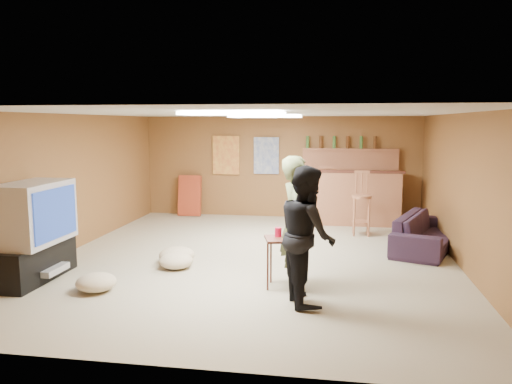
# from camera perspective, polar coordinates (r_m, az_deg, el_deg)

# --- Properties ---
(ground) EXTENTS (7.00, 7.00, 0.00)m
(ground) POSITION_cam_1_polar(r_m,az_deg,el_deg) (7.70, -0.24, -7.59)
(ground) COLOR tan
(ground) RESTS_ON ground
(ceiling) EXTENTS (6.00, 7.00, 0.02)m
(ceiling) POSITION_cam_1_polar(r_m,az_deg,el_deg) (7.42, -0.25, 9.00)
(ceiling) COLOR silver
(ceiling) RESTS_ON ground
(wall_back) EXTENTS (6.00, 0.02, 2.20)m
(wall_back) POSITION_cam_1_polar(r_m,az_deg,el_deg) (10.93, 2.77, 2.86)
(wall_back) COLOR brown
(wall_back) RESTS_ON ground
(wall_front) EXTENTS (6.00, 0.02, 2.20)m
(wall_front) POSITION_cam_1_polar(r_m,az_deg,el_deg) (4.12, -8.30, -5.60)
(wall_front) COLOR brown
(wall_front) RESTS_ON ground
(wall_left) EXTENTS (0.02, 7.00, 2.20)m
(wall_left) POSITION_cam_1_polar(r_m,az_deg,el_deg) (8.51, -20.61, 0.93)
(wall_left) COLOR brown
(wall_left) RESTS_ON ground
(wall_right) EXTENTS (0.02, 7.00, 2.20)m
(wall_right) POSITION_cam_1_polar(r_m,az_deg,el_deg) (7.60, 22.68, 0.05)
(wall_right) COLOR brown
(wall_right) RESTS_ON ground
(tv_stand) EXTENTS (0.55, 1.30, 0.50)m
(tv_stand) POSITION_cam_1_polar(r_m,az_deg,el_deg) (7.26, -24.25, -7.23)
(tv_stand) COLOR black
(tv_stand) RESTS_ON ground
(dvd_box) EXTENTS (0.35, 0.50, 0.08)m
(dvd_box) POSITION_cam_1_polar(r_m,az_deg,el_deg) (7.17, -22.72, -8.16)
(dvd_box) COLOR #B2B2B7
(dvd_box) RESTS_ON tv_stand
(tv_body) EXTENTS (0.60, 1.10, 0.80)m
(tv_body) POSITION_cam_1_polar(r_m,az_deg,el_deg) (7.09, -24.07, -2.19)
(tv_body) COLOR #B2B2B7
(tv_body) RESTS_ON tv_stand
(tv_screen) EXTENTS (0.02, 0.95, 0.65)m
(tv_screen) POSITION_cam_1_polar(r_m,az_deg,el_deg) (6.92, -21.92, -2.30)
(tv_screen) COLOR navy
(tv_screen) RESTS_ON tv_body
(bar_counter) EXTENTS (2.00, 0.60, 1.10)m
(bar_counter) POSITION_cam_1_polar(r_m,az_deg,el_deg) (10.39, 10.66, -0.59)
(bar_counter) COLOR #945536
(bar_counter) RESTS_ON ground
(bar_lip) EXTENTS (2.10, 0.12, 0.05)m
(bar_lip) POSITION_cam_1_polar(r_m,az_deg,el_deg) (10.07, 10.77, 2.30)
(bar_lip) COLOR #411D15
(bar_lip) RESTS_ON bar_counter
(bar_shelf) EXTENTS (2.00, 0.18, 0.05)m
(bar_shelf) POSITION_cam_1_polar(r_m,az_deg,el_deg) (10.74, 10.73, 4.78)
(bar_shelf) COLOR #945536
(bar_shelf) RESTS_ON bar_backing
(bar_backing) EXTENTS (2.00, 0.14, 0.60)m
(bar_backing) POSITION_cam_1_polar(r_m,az_deg,el_deg) (10.78, 10.69, 3.20)
(bar_backing) COLOR #945536
(bar_backing) RESTS_ON bar_counter
(poster_left) EXTENTS (0.60, 0.03, 0.85)m
(poster_left) POSITION_cam_1_polar(r_m,az_deg,el_deg) (11.07, -3.44, 4.22)
(poster_left) COLOR #BF3F26
(poster_left) RESTS_ON wall_back
(poster_right) EXTENTS (0.55, 0.03, 0.80)m
(poster_right) POSITION_cam_1_polar(r_m,az_deg,el_deg) (10.91, 1.19, 4.18)
(poster_right) COLOR #334C99
(poster_right) RESTS_ON wall_back
(folding_chair_stack) EXTENTS (0.50, 0.26, 0.91)m
(folding_chair_stack) POSITION_cam_1_polar(r_m,az_deg,el_deg) (11.22, -7.57, -0.41)
(folding_chair_stack) COLOR #AB3A1F
(folding_chair_stack) RESTS_ON ground
(ceiling_panel_front) EXTENTS (1.20, 0.60, 0.04)m
(ceiling_panel_front) POSITION_cam_1_polar(r_m,az_deg,el_deg) (5.95, -2.65, 8.98)
(ceiling_panel_front) COLOR white
(ceiling_panel_front) RESTS_ON ceiling
(ceiling_panel_back) EXTENTS (1.20, 0.60, 0.04)m
(ceiling_panel_back) POSITION_cam_1_polar(r_m,az_deg,el_deg) (8.61, 1.08, 8.65)
(ceiling_panel_back) COLOR white
(ceiling_panel_back) RESTS_ON ceiling
(person_olive) EXTENTS (0.50, 0.67, 1.66)m
(person_olive) POSITION_cam_1_polar(r_m,az_deg,el_deg) (6.21, 4.64, -3.52)
(person_olive) COLOR #4B5330
(person_olive) RESTS_ON ground
(person_black) EXTENTS (0.81, 0.92, 1.59)m
(person_black) POSITION_cam_1_polar(r_m,az_deg,el_deg) (5.72, 5.85, -4.89)
(person_black) COLOR black
(person_black) RESTS_ON ground
(sofa) EXTENTS (1.40, 2.09, 0.57)m
(sofa) POSITION_cam_1_polar(r_m,az_deg,el_deg) (8.64, 18.92, -4.37)
(sofa) COLOR black
(sofa) RESTS_ON ground
(tray_table) EXTENTS (0.58, 0.51, 0.64)m
(tray_table) POSITION_cam_1_polar(r_m,az_deg,el_deg) (6.33, 3.35, -8.05)
(tray_table) COLOR #411D15
(tray_table) RESTS_ON ground
(cup_red_near) EXTENTS (0.11, 0.11, 0.12)m
(cup_red_near) POSITION_cam_1_polar(r_m,az_deg,el_deg) (6.29, 2.55, -4.60)
(cup_red_near) COLOR red
(cup_red_near) RESTS_ON tray_table
(cup_red_far) EXTENTS (0.09, 0.09, 0.11)m
(cup_red_far) POSITION_cam_1_polar(r_m,az_deg,el_deg) (6.17, 3.92, -4.90)
(cup_red_far) COLOR red
(cup_red_far) RESTS_ON tray_table
(cup_blue) EXTENTS (0.08, 0.08, 0.11)m
(cup_blue) POSITION_cam_1_polar(r_m,az_deg,el_deg) (6.31, 4.65, -4.62)
(cup_blue) COLOR navy
(cup_blue) RESTS_ON tray_table
(bar_stool_left) EXTENTS (0.51, 0.51, 1.32)m
(bar_stool_left) POSITION_cam_1_polar(r_m,az_deg,el_deg) (10.25, 7.92, -0.03)
(bar_stool_left) COLOR #945536
(bar_stool_left) RESTS_ON ground
(bar_stool_right) EXTENTS (0.42, 0.42, 1.31)m
(bar_stool_right) POSITION_cam_1_polar(r_m,az_deg,el_deg) (9.35, 11.99, -0.90)
(bar_stool_right) COLOR #945536
(bar_stool_right) RESTS_ON ground
(cushion_near_tv) EXTENTS (0.69, 0.69, 0.24)m
(cushion_near_tv) POSITION_cam_1_polar(r_m,az_deg,el_deg) (7.53, -9.04, -7.13)
(cushion_near_tv) COLOR tan
(cushion_near_tv) RESTS_ON ground
(cushion_mid) EXTENTS (0.53, 0.53, 0.22)m
(cushion_mid) POSITION_cam_1_polar(r_m,az_deg,el_deg) (7.26, -9.12, -7.77)
(cushion_mid) COLOR tan
(cushion_mid) RESTS_ON ground
(cushion_far) EXTENTS (0.55, 0.55, 0.22)m
(cushion_far) POSITION_cam_1_polar(r_m,az_deg,el_deg) (6.54, -17.81, -9.80)
(cushion_far) COLOR tan
(cushion_far) RESTS_ON ground
(bottle_row) EXTENTS (1.48, 0.08, 0.26)m
(bottle_row) POSITION_cam_1_polar(r_m,az_deg,el_deg) (10.71, 9.68, 5.63)
(bottle_row) COLOR #3F7233
(bottle_row) RESTS_ON bar_shelf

